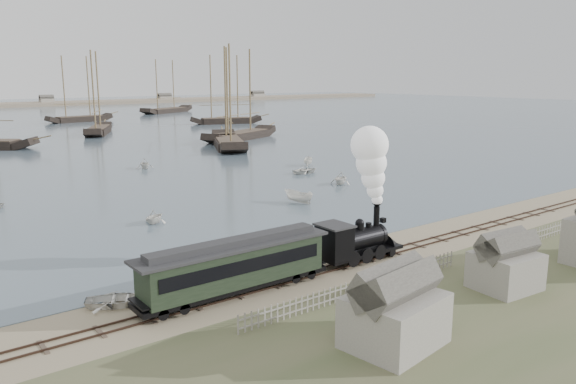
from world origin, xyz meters
TOP-DOWN VIEW (x-y plane):
  - ground at (0.00, 0.00)m, footprint 600.00×600.00m
  - rail_track at (0.00, -2.00)m, footprint 120.00×1.80m
  - picket_fence_west at (-6.50, -7.00)m, footprint 19.00×0.10m
  - picket_fence_east at (12.50, -7.50)m, footprint 15.00×0.10m
  - shed_left at (-10.00, -13.00)m, footprint 5.00×4.00m
  - shed_mid at (2.00, -12.00)m, footprint 4.00×3.50m
  - locomotive at (-0.83, -2.00)m, footprint 8.03×3.00m
  - passenger_coach at (-13.05, -2.00)m, footprint 13.68×2.64m
  - beached_dinghy at (-19.83, 1.04)m, footprint 4.12×4.64m
  - rowboat_1 at (-9.74, 18.03)m, footprint 3.28×3.41m
  - rowboat_2 at (6.86, 16.57)m, footprint 3.95×2.44m
  - rowboat_3 at (19.82, 31.24)m, footprint 3.00×4.15m
  - rowboat_4 at (18.10, 21.84)m, footprint 3.83×4.03m
  - rowboat_5 at (24.42, 36.38)m, footprint 3.22×3.24m
  - rowboat_7 at (2.67, 49.31)m, footprint 3.49×3.16m
  - schooner_3 at (14.84, 105.35)m, footprint 13.39×20.28m
  - schooner_4 at (36.15, 74.42)m, footprint 24.06×15.08m
  - schooner_5 at (55.12, 112.13)m, footprint 21.25×10.68m
  - schooner_8 at (22.73, 145.27)m, footprint 20.73×7.75m
  - schooner_9 at (62.78, 168.43)m, footprint 25.58×16.68m
  - schooner_10 at (26.98, 64.69)m, footprint 16.32×25.32m

SIDE VIEW (x-z plane):
  - ground at x=0.00m, z-range 0.00..0.00m
  - picket_fence_west at x=-6.50m, z-range -0.60..0.60m
  - picket_fence_east at x=12.50m, z-range -0.60..0.60m
  - shed_left at x=-10.00m, z-range -2.05..2.05m
  - shed_mid at x=2.00m, z-range -1.80..1.80m
  - rail_track at x=0.00m, z-range -0.04..0.12m
  - beached_dinghy at x=-19.83m, z-range 0.00..0.79m
  - rowboat_3 at x=19.82m, z-range 0.06..0.91m
  - rowboat_5 at x=24.42m, z-range 0.06..1.34m
  - rowboat_1 at x=-9.74m, z-range 0.06..1.45m
  - rowboat_2 at x=6.86m, z-range 0.06..1.49m
  - rowboat_7 at x=2.67m, z-range 0.06..1.67m
  - rowboat_4 at x=18.10m, z-range 0.06..1.73m
  - passenger_coach at x=-13.05m, z-range 0.44..3.76m
  - locomotive at x=-0.83m, z-range -0.40..9.61m
  - schooner_3 at x=14.84m, z-range 0.06..20.06m
  - schooner_4 at x=36.15m, z-range 0.06..20.06m
  - schooner_5 at x=55.12m, z-range 0.06..20.06m
  - schooner_8 at x=22.73m, z-range 0.06..20.06m
  - schooner_9 at x=62.78m, z-range 0.06..20.06m
  - schooner_10 at x=26.98m, z-range 0.06..20.06m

